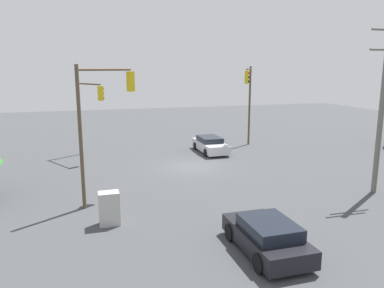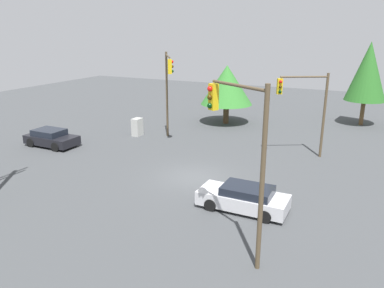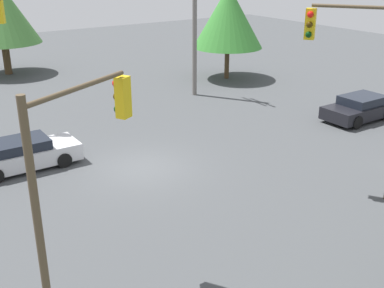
{
  "view_description": "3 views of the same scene",
  "coord_description": "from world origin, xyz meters",
  "px_view_note": "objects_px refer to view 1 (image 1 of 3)",
  "views": [
    {
      "loc": [
        -7.44,
        -24.43,
        6.8
      ],
      "look_at": [
        -0.41,
        -1.21,
        1.9
      ],
      "focal_mm": 35.0,
      "sensor_mm": 36.0,
      "label": 1
    },
    {
      "loc": [
        19.26,
        9.25,
        8.66
      ],
      "look_at": [
        -0.22,
        -0.25,
        2.04
      ],
      "focal_mm": 35.0,
      "sensor_mm": 36.0,
      "label": 2
    },
    {
      "loc": [
        -16.43,
        8.6,
        8.35
      ],
      "look_at": [
        -1.86,
        -1.27,
        1.4
      ],
      "focal_mm": 45.0,
      "sensor_mm": 36.0,
      "label": 3
    }
  ],
  "objects_px": {
    "sedan_silver": "(210,145)",
    "traffic_signal_aux": "(249,93)",
    "sedan_dark": "(267,236)",
    "electrical_cabinet": "(109,208)",
    "traffic_signal_cross": "(88,105)",
    "traffic_signal_main": "(101,111)"
  },
  "relations": [
    {
      "from": "sedan_silver",
      "to": "traffic_signal_main",
      "type": "relative_size",
      "value": 0.64
    },
    {
      "from": "electrical_cabinet",
      "to": "sedan_silver",
      "type": "bearing_deg",
      "value": 53.75
    },
    {
      "from": "traffic_signal_main",
      "to": "traffic_signal_aux",
      "type": "height_order",
      "value": "traffic_signal_main"
    },
    {
      "from": "sedan_silver",
      "to": "traffic_signal_aux",
      "type": "xyz_separation_m",
      "value": [
        3.83,
        1.04,
        4.08
      ]
    },
    {
      "from": "sedan_dark",
      "to": "electrical_cabinet",
      "type": "relative_size",
      "value": 2.74
    },
    {
      "from": "traffic_signal_aux",
      "to": "sedan_silver",
      "type": "bearing_deg",
      "value": -43.59
    },
    {
      "from": "traffic_signal_cross",
      "to": "traffic_signal_aux",
      "type": "height_order",
      "value": "traffic_signal_aux"
    },
    {
      "from": "electrical_cabinet",
      "to": "traffic_signal_aux",
      "type": "bearing_deg",
      "value": 46.2
    },
    {
      "from": "sedan_silver",
      "to": "electrical_cabinet",
      "type": "height_order",
      "value": "electrical_cabinet"
    },
    {
      "from": "sedan_silver",
      "to": "traffic_signal_cross",
      "type": "bearing_deg",
      "value": -6.59
    },
    {
      "from": "sedan_dark",
      "to": "traffic_signal_aux",
      "type": "distance_m",
      "value": 19.87
    },
    {
      "from": "sedan_dark",
      "to": "traffic_signal_main",
      "type": "distance_m",
      "value": 10.06
    },
    {
      "from": "sedan_silver",
      "to": "traffic_signal_main",
      "type": "xyz_separation_m",
      "value": [
        -9.2,
        -9.46,
        4.11
      ]
    },
    {
      "from": "sedan_silver",
      "to": "traffic_signal_cross",
      "type": "distance_m",
      "value": 10.2
    },
    {
      "from": "traffic_signal_main",
      "to": "sedan_silver",
      "type": "bearing_deg",
      "value": 11.66
    },
    {
      "from": "sedan_silver",
      "to": "traffic_signal_aux",
      "type": "height_order",
      "value": "traffic_signal_aux"
    },
    {
      "from": "sedan_dark",
      "to": "traffic_signal_cross",
      "type": "bearing_deg",
      "value": 107.85
    },
    {
      "from": "traffic_signal_main",
      "to": "traffic_signal_cross",
      "type": "xyz_separation_m",
      "value": [
        -0.36,
        10.56,
        -0.69
      ]
    },
    {
      "from": "sedan_silver",
      "to": "electrical_cabinet",
      "type": "relative_size",
      "value": 2.98
    },
    {
      "from": "sedan_dark",
      "to": "electrical_cabinet",
      "type": "bearing_deg",
      "value": 141.49
    },
    {
      "from": "sedan_dark",
      "to": "traffic_signal_aux",
      "type": "xyz_separation_m",
      "value": [
        7.6,
        17.91,
        4.06
      ]
    },
    {
      "from": "sedan_dark",
      "to": "traffic_signal_main",
      "type": "relative_size",
      "value": 0.59
    }
  ]
}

